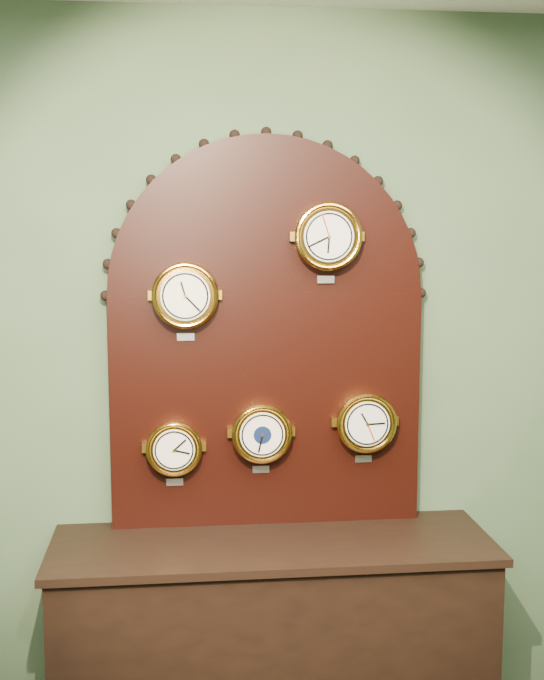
{
  "coord_description": "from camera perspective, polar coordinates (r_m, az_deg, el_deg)",
  "views": [
    {
      "loc": [
        -0.33,
        -0.82,
        1.99
      ],
      "look_at": [
        0.0,
        2.25,
        1.58
      ],
      "focal_mm": 45.53,
      "sensor_mm": 36.0,
      "label": 1
    }
  ],
  "objects": [
    {
      "name": "wall_back",
      "position": [
        3.39,
        -0.46,
        -2.47
      ],
      "size": [
        4.0,
        0.0,
        4.0
      ],
      "primitive_type": "plane",
      "rotation": [
        1.57,
        0.0,
        0.0
      ],
      "color": "#445D40",
      "rests_on": "ground"
    },
    {
      "name": "roman_clock",
      "position": [
        3.21,
        -5.77,
        2.95
      ],
      "size": [
        0.25,
        0.08,
        0.3
      ],
      "color": "gold",
      "rests_on": "display_board"
    },
    {
      "name": "arabic_clock",
      "position": [
        3.25,
        3.7,
        6.84
      ],
      "size": [
        0.25,
        0.08,
        0.3
      ],
      "color": "gold",
      "rests_on": "display_board"
    },
    {
      "name": "shop_counter",
      "position": [
        3.45,
        0.04,
        -19.85
      ],
      "size": [
        1.6,
        0.5,
        0.8
      ],
      "primitive_type": "cube",
      "color": "black",
      "rests_on": "ground_plane"
    },
    {
      "name": "display_board",
      "position": [
        3.3,
        -0.37,
        1.25
      ],
      "size": [
        1.26,
        0.06,
        1.53
      ],
      "color": "black",
      "rests_on": "shop_counter"
    },
    {
      "name": "barometer",
      "position": [
        3.31,
        -0.69,
        -6.17
      ],
      "size": [
        0.23,
        0.08,
        0.28
      ],
      "color": "gold",
      "rests_on": "display_board"
    },
    {
      "name": "hygrometer",
      "position": [
        3.31,
        -6.49,
        -7.11
      ],
      "size": [
        0.21,
        0.08,
        0.26
      ],
      "color": "gold",
      "rests_on": "display_board"
    },
    {
      "name": "tide_clock",
      "position": [
        3.36,
        6.22,
        -5.44
      ],
      "size": [
        0.24,
        0.08,
        0.29
      ],
      "color": "gold",
      "rests_on": "display_board"
    }
  ]
}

